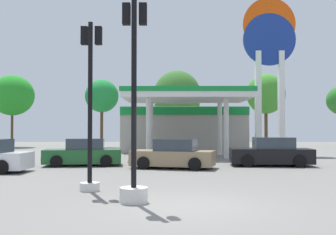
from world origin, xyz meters
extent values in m
plane|color=slate|center=(0.00, 0.00, 0.00)|extent=(90.00, 90.00, 0.00)
cube|color=#ADA89E|center=(0.65, 22.80, 1.80)|extent=(9.86, 5.56, 3.59)
cube|color=#148C38|center=(0.65, 19.97, 3.24)|extent=(9.86, 0.12, 0.60)
cube|color=white|center=(0.65, 16.75, 4.00)|extent=(8.27, 5.94, 0.35)
cube|color=#148C38|center=(0.65, 16.75, 4.33)|extent=(8.37, 6.04, 0.30)
cylinder|color=silver|center=(-1.83, 15.12, 1.91)|extent=(0.32, 0.32, 3.83)
cylinder|color=silver|center=(3.13, 15.12, 1.91)|extent=(0.32, 0.32, 3.83)
cylinder|color=silver|center=(-1.83, 18.38, 1.91)|extent=(0.32, 0.32, 3.83)
cylinder|color=silver|center=(3.13, 18.38, 1.91)|extent=(0.32, 0.32, 3.83)
cube|color=#4C4C51|center=(0.65, 16.75, 0.55)|extent=(0.90, 0.60, 1.10)
cube|color=white|center=(6.11, 19.33, 3.84)|extent=(0.40, 0.56, 7.68)
cube|color=white|center=(7.83, 19.33, 3.84)|extent=(0.40, 0.56, 7.68)
cylinder|color=navy|center=(6.97, 19.33, 8.56)|extent=(3.92, 0.22, 3.92)
cylinder|color=#EA4C0C|center=(6.97, 19.35, 9.74)|extent=(3.92, 0.22, 3.92)
cube|color=white|center=(6.97, 19.39, 9.15)|extent=(3.61, 0.08, 0.71)
cylinder|color=black|center=(-1.69, 8.50, 0.30)|extent=(0.63, 0.34, 0.60)
cylinder|color=black|center=(-1.30, 10.05, 0.30)|extent=(0.63, 0.34, 0.60)
cylinder|color=black|center=(0.67, 7.91, 0.30)|extent=(0.63, 0.34, 0.60)
cylinder|color=black|center=(1.06, 9.47, 0.30)|extent=(0.63, 0.34, 0.60)
cube|color=#8C7556|center=(-0.31, 8.98, 0.49)|extent=(4.20, 2.54, 0.71)
cube|color=#2D3842|center=(-0.18, 8.95, 1.11)|extent=(2.16, 1.86, 0.60)
cube|color=black|center=(-2.18, 9.45, 0.39)|extent=(0.49, 1.54, 0.22)
cylinder|color=black|center=(3.38, 9.51, 0.31)|extent=(0.63, 0.25, 0.62)
cylinder|color=black|center=(3.49, 11.18, 0.31)|extent=(0.63, 0.25, 0.62)
cylinder|color=black|center=(5.90, 9.34, 0.31)|extent=(0.63, 0.25, 0.62)
cylinder|color=black|center=(6.01, 11.01, 0.31)|extent=(0.63, 0.25, 0.62)
cube|color=black|center=(4.69, 10.26, 0.51)|extent=(4.17, 1.98, 0.74)
cube|color=#2D3842|center=(4.84, 10.25, 1.15)|extent=(2.04, 1.64, 0.62)
cube|color=black|center=(2.70, 10.39, 0.41)|extent=(0.23, 1.62, 0.23)
cylinder|color=black|center=(-7.44, 6.41, 0.31)|extent=(0.62, 0.23, 0.61)
cylinder|color=black|center=(-7.40, 8.06, 0.31)|extent=(0.62, 0.23, 0.61)
cylinder|color=black|center=(-6.02, 9.36, 0.30)|extent=(0.61, 0.28, 0.59)
cylinder|color=black|center=(-6.22, 10.94, 0.30)|extent=(0.61, 0.28, 0.59)
cylinder|color=black|center=(-3.63, 9.66, 0.30)|extent=(0.61, 0.28, 0.59)
cylinder|color=black|center=(-3.83, 11.24, 0.30)|extent=(0.61, 0.28, 0.59)
cube|color=#1E5928|center=(-4.93, 10.30, 0.49)|extent=(4.06, 2.10, 0.70)
cube|color=#2D3842|center=(-4.79, 10.32, 1.10)|extent=(2.02, 1.66, 0.59)
cube|color=black|center=(-6.82, 10.06, 0.39)|extent=(0.30, 1.55, 0.22)
cylinder|color=silver|center=(-1.38, 0.31, 0.20)|extent=(0.73, 0.73, 0.39)
cylinder|color=black|center=(-1.38, 0.31, 2.87)|extent=(0.14, 0.14, 4.95)
cube|color=black|center=(-1.60, 0.47, 4.96)|extent=(0.21, 0.20, 0.57)
sphere|color=red|center=(-1.60, 0.59, 5.14)|extent=(0.15, 0.15, 0.15)
sphere|color=#D89E0C|center=(-1.60, 0.59, 4.96)|extent=(0.15, 0.15, 0.15)
sphere|color=green|center=(-1.60, 0.59, 4.78)|extent=(0.15, 0.15, 0.15)
cube|color=black|center=(-1.16, 0.47, 4.96)|extent=(0.21, 0.20, 0.57)
sphere|color=red|center=(-1.16, 0.59, 5.14)|extent=(0.15, 0.15, 0.15)
sphere|color=#D89E0C|center=(-1.16, 0.59, 4.96)|extent=(0.15, 0.15, 0.15)
sphere|color=green|center=(-1.16, 0.59, 4.78)|extent=(0.15, 0.15, 0.15)
cylinder|color=silver|center=(-2.91, 2.21, 0.13)|extent=(0.60, 0.60, 0.25)
cylinder|color=black|center=(-2.91, 2.21, 2.74)|extent=(0.14, 0.14, 4.96)
cube|color=black|center=(-3.13, 2.37, 4.83)|extent=(0.21, 0.20, 0.57)
sphere|color=red|center=(-3.13, 2.49, 5.01)|extent=(0.15, 0.15, 0.15)
sphere|color=#D89E0C|center=(-3.13, 2.49, 4.83)|extent=(0.15, 0.15, 0.15)
sphere|color=green|center=(-3.13, 2.49, 4.65)|extent=(0.15, 0.15, 0.15)
cube|color=black|center=(-2.69, 2.37, 4.83)|extent=(0.21, 0.20, 0.57)
sphere|color=red|center=(-2.69, 2.49, 5.01)|extent=(0.15, 0.15, 0.15)
sphere|color=#D89E0C|center=(-2.69, 2.49, 4.83)|extent=(0.15, 0.15, 0.15)
sphere|color=green|center=(-2.69, 2.49, 4.65)|extent=(0.15, 0.15, 0.15)
cylinder|color=brown|center=(-16.56, 29.90, 1.82)|extent=(0.25, 0.25, 3.64)
ellipsoid|color=#259227|center=(-16.56, 29.90, 5.27)|extent=(4.35, 4.35, 4.12)
cylinder|color=brown|center=(-7.35, 29.47, 1.96)|extent=(0.30, 0.30, 3.91)
ellipsoid|color=#20883A|center=(-7.35, 29.47, 5.17)|extent=(3.35, 3.35, 3.30)
cylinder|color=brown|center=(0.23, 29.10, 1.66)|extent=(0.33, 0.33, 3.31)
ellipsoid|color=#36702B|center=(0.23, 29.10, 5.10)|extent=(4.77, 4.77, 5.11)
cylinder|color=brown|center=(8.87, 28.30, 1.93)|extent=(0.32, 0.32, 3.86)
ellipsoid|color=#3D8F2E|center=(8.87, 28.30, 5.26)|extent=(3.74, 3.74, 3.90)
camera|label=1|loc=(-0.43, -9.86, 1.93)|focal=41.94mm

